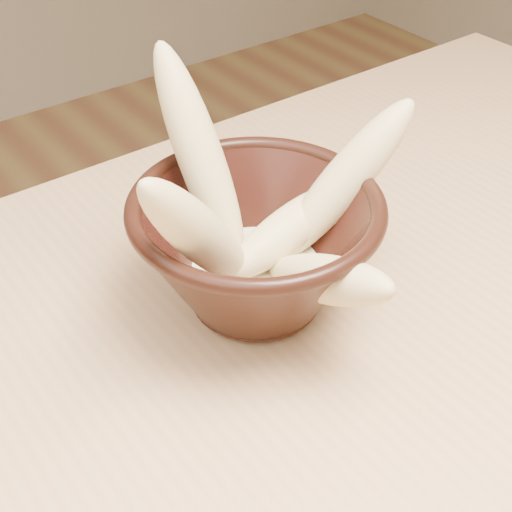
# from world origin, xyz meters

# --- Properties ---
(table) EXTENTS (1.20, 0.80, 0.75)m
(table) POSITION_xyz_m (0.00, 0.00, 0.67)
(table) COLOR tan
(table) RESTS_ON ground
(bowl) EXTENTS (0.18, 0.18, 0.10)m
(bowl) POSITION_xyz_m (0.02, 0.14, 0.81)
(bowl) COLOR black
(bowl) RESTS_ON table
(milk_puddle) EXTENTS (0.10, 0.10, 0.01)m
(milk_puddle) POSITION_xyz_m (0.02, 0.14, 0.78)
(milk_puddle) COLOR #F1E9C2
(milk_puddle) RESTS_ON bowl
(banana_upright) EXTENTS (0.04, 0.12, 0.16)m
(banana_upright) POSITION_xyz_m (0.01, 0.19, 0.86)
(banana_upright) COLOR #E8CA89
(banana_upright) RESTS_ON bowl
(banana_left) EXTENTS (0.12, 0.07, 0.15)m
(banana_left) POSITION_xyz_m (-0.03, 0.13, 0.85)
(banana_left) COLOR #E8CA89
(banana_left) RESTS_ON bowl
(banana_right) EXTENTS (0.13, 0.06, 0.13)m
(banana_right) POSITION_xyz_m (0.10, 0.13, 0.84)
(banana_right) COLOR #E8CA89
(banana_right) RESTS_ON bowl
(banana_across) EXTENTS (0.14, 0.06, 0.04)m
(banana_across) POSITION_xyz_m (0.05, 0.14, 0.81)
(banana_across) COLOR #E8CA89
(banana_across) RESTS_ON bowl
(banana_front) EXTENTS (0.04, 0.13, 0.09)m
(banana_front) POSITION_xyz_m (0.03, 0.07, 0.82)
(banana_front) COLOR #E8CA89
(banana_front) RESTS_ON bowl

